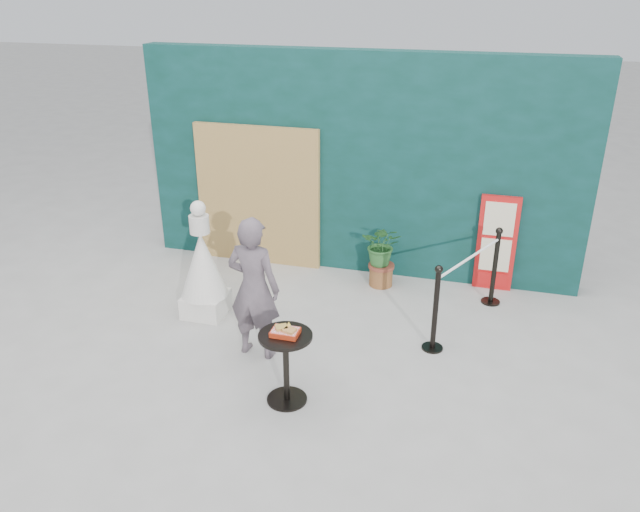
{
  "coord_description": "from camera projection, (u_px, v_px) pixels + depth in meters",
  "views": [
    {
      "loc": [
        1.7,
        -4.87,
        3.83
      ],
      "look_at": [
        0.0,
        1.2,
        1.0
      ],
      "focal_mm": 35.0,
      "sensor_mm": 36.0,
      "label": 1
    }
  ],
  "objects": [
    {
      "name": "bamboo_fence",
      "position": [
        258.0,
        196.0,
        8.78
      ],
      "size": [
        1.8,
        0.08,
        2.0
      ],
      "primitive_type": "cube",
      "color": "tan",
      "rests_on": "ground"
    },
    {
      "name": "back_wall",
      "position": [
        359.0,
        165.0,
        8.42
      ],
      "size": [
        6.0,
        0.3,
        3.0
      ],
      "primitive_type": "cube",
      "color": "#0A2E27",
      "rests_on": "ground"
    },
    {
      "name": "statue",
      "position": [
        203.0,
        270.0,
        7.51
      ],
      "size": [
        0.58,
        0.58,
        1.48
      ],
      "color": "beige",
      "rests_on": "ground"
    },
    {
      "name": "menu_board",
      "position": [
        496.0,
        244.0,
        8.13
      ],
      "size": [
        0.5,
        0.07,
        1.3
      ],
      "color": "red",
      "rests_on": "ground"
    },
    {
      "name": "food_basket",
      "position": [
        286.0,
        331.0,
        5.85
      ],
      "size": [
        0.26,
        0.19,
        0.11
      ],
      "color": "#B42E13",
      "rests_on": "cafe_table"
    },
    {
      "name": "woman",
      "position": [
        254.0,
        288.0,
        6.62
      ],
      "size": [
        0.62,
        0.44,
        1.61
      ],
      "primitive_type": "imported",
      "rotation": [
        0.0,
        0.0,
        3.04
      ],
      "color": "#63555F",
      "rests_on": "ground"
    },
    {
      "name": "planter",
      "position": [
        382.0,
        250.0,
        8.27
      ],
      "size": [
        0.52,
        0.45,
        0.88
      ],
      "color": "brown",
      "rests_on": "ground"
    },
    {
      "name": "ground",
      "position": [
        288.0,
        394.0,
        6.27
      ],
      "size": [
        60.0,
        60.0,
        0.0
      ],
      "primitive_type": "plane",
      "color": "#ADAAA5",
      "rests_on": "ground"
    },
    {
      "name": "stanchion_barrier",
      "position": [
        467.0,
        287.0,
        7.32
      ],
      "size": [
        0.84,
        1.54,
        1.03
      ],
      "color": "black",
      "rests_on": "ground"
    },
    {
      "name": "cafe_table",
      "position": [
        286.0,
        357.0,
        5.97
      ],
      "size": [
        0.52,
        0.52,
        0.75
      ],
      "color": "black",
      "rests_on": "ground"
    }
  ]
}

